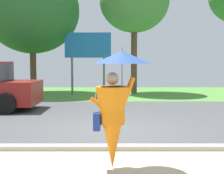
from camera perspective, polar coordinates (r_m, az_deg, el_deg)
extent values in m
cube|color=#4C4C4F|center=(10.66, 0.09, -5.73)|extent=(40.00, 8.00, 0.10)
cube|color=#53903B|center=(18.58, -0.02, -1.24)|extent=(40.00, 8.00, 0.10)
cube|color=#B2AD9E|center=(6.74, 0.24, -11.08)|extent=(40.00, 0.24, 0.10)
cone|color=orange|center=(5.46, -0.08, -7.54)|extent=(0.60, 0.60, 1.45)
cylinder|color=orange|center=(5.39, -0.08, -3.38)|extent=(0.44, 0.44, 0.65)
sphere|color=tan|center=(5.34, -0.08, 1.56)|extent=(0.22, 0.22, 0.22)
cylinder|color=orange|center=(5.36, 2.91, -0.47)|extent=(0.24, 0.09, 0.45)
cylinder|color=orange|center=(5.41, -2.84, -3.01)|extent=(0.29, 0.08, 0.24)
cylinder|color=gray|center=(5.34, 1.72, 1.94)|extent=(0.02, 0.02, 0.75)
cone|color=#33569E|center=(5.34, 1.73, 5.53)|extent=(1.00, 1.00, 0.22)
cylinder|color=gray|center=(5.34, 1.73, 6.82)|extent=(0.02, 0.02, 0.10)
cube|color=#B7B7BC|center=(5.43, -3.26, -1.94)|extent=(0.02, 0.11, 0.16)
cube|color=navy|center=(5.39, -2.97, -6.35)|extent=(0.12, 0.24, 0.30)
cube|color=#2D3842|center=(12.65, -19.29, 2.41)|extent=(0.10, 1.70, 0.77)
cylinder|color=black|center=(13.58, -16.39, -1.82)|extent=(0.76, 0.28, 0.76)
cylinder|color=black|center=(11.68, -19.13, -2.93)|extent=(0.76, 0.28, 0.76)
cylinder|color=slate|center=(17.61, -7.52, 2.14)|extent=(0.12, 0.12, 2.20)
cylinder|color=slate|center=(17.47, -1.65, 2.16)|extent=(0.12, 0.12, 2.20)
cube|color=#1E72B2|center=(17.52, -4.63, 7.71)|extent=(2.60, 0.10, 1.40)
cylinder|color=brown|center=(18.39, 3.93, 5.28)|extent=(0.36, 0.36, 4.13)
ellipsoid|color=#478C3D|center=(18.72, 3.99, 15.61)|extent=(4.07, 4.07, 3.70)
cylinder|color=brown|center=(18.62, -14.50, 3.53)|extent=(0.36, 0.36, 3.08)
ellipsoid|color=#286B2D|center=(18.85, -14.71, 13.51)|extent=(5.43, 5.43, 4.93)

